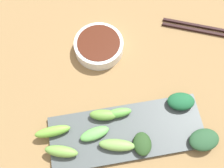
# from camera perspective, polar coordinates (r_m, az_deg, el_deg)

# --- Properties ---
(tabletop) EXTENTS (2.10, 2.10, 0.02)m
(tabletop) POSITION_cam_1_polar(r_m,az_deg,el_deg) (0.82, 0.16, -0.91)
(tabletop) COLOR olive
(tabletop) RESTS_ON ground
(sauce_bowl) EXTENTS (0.14, 0.14, 0.04)m
(sauce_bowl) POSITION_cam_1_polar(r_m,az_deg,el_deg) (0.85, -2.59, 7.44)
(sauce_bowl) COLOR white
(sauce_bowl) RESTS_ON tabletop
(serving_plate) EXTENTS (0.14, 0.39, 0.01)m
(serving_plate) POSITION_cam_1_polar(r_m,az_deg,el_deg) (0.76, 2.90, -9.38)
(serving_plate) COLOR #464E4E
(serving_plate) RESTS_ON tabletop
(broccoli_stalk_0) EXTENTS (0.05, 0.09, 0.03)m
(broccoli_stalk_0) POSITION_cam_1_polar(r_m,az_deg,el_deg) (0.74, -9.85, -12.79)
(broccoli_stalk_0) COLOR #73AA46
(broccoli_stalk_0) RESTS_ON serving_plate
(broccoli_stalk_1) EXTENTS (0.05, 0.08, 0.02)m
(broccoli_stalk_1) POSITION_cam_1_polar(r_m,az_deg,el_deg) (0.74, -3.41, -9.64)
(broccoli_stalk_1) COLOR #61AB51
(broccoli_stalk_1) RESTS_ON serving_plate
(broccoli_leafy_2) EXTENTS (0.06, 0.05, 0.02)m
(broccoli_leafy_2) POSITION_cam_1_polar(r_m,az_deg,el_deg) (0.74, 5.91, -11.52)
(broccoli_leafy_2) COLOR #26451E
(broccoli_leafy_2) RESTS_ON serving_plate
(broccoli_stalk_3) EXTENTS (0.03, 0.09, 0.03)m
(broccoli_stalk_3) POSITION_cam_1_polar(r_m,az_deg,el_deg) (0.75, -11.49, -9.04)
(broccoli_stalk_3) COLOR #73B63E
(broccoli_stalk_3) RESTS_ON serving_plate
(broccoli_stalk_4) EXTENTS (0.04, 0.07, 0.03)m
(broccoli_stalk_4) POSITION_cam_1_polar(r_m,az_deg,el_deg) (0.75, -1.71, -6.05)
(broccoli_stalk_4) COLOR #679E3F
(broccoli_stalk_4) RESTS_ON serving_plate
(broccoli_leafy_5) EXTENTS (0.06, 0.08, 0.02)m
(broccoli_leafy_5) POSITION_cam_1_polar(r_m,az_deg,el_deg) (0.77, 17.48, -10.31)
(broccoli_leafy_5) COLOR #264E2D
(broccoli_leafy_5) RESTS_ON serving_plate
(broccoli_leafy_6) EXTENTS (0.06, 0.08, 0.03)m
(broccoli_leafy_6) POSITION_cam_1_polar(r_m,az_deg,el_deg) (0.78, 13.26, -3.32)
(broccoli_leafy_6) COLOR #1A5932
(broccoli_leafy_6) RESTS_ON serving_plate
(broccoli_stalk_7) EXTENTS (0.05, 0.09, 0.02)m
(broccoli_stalk_7) POSITION_cam_1_polar(r_m,az_deg,el_deg) (0.73, 0.96, -11.81)
(broccoli_stalk_7) COLOR #74A64C
(broccoli_stalk_7) RESTS_ON serving_plate
(broccoli_stalk_8) EXTENTS (0.02, 0.07, 0.02)m
(broccoli_stalk_8) POSITION_cam_1_polar(r_m,az_deg,el_deg) (0.75, 1.14, -5.67)
(broccoli_stalk_8) COLOR #63B847
(broccoli_stalk_8) RESTS_ON serving_plate
(chopsticks) EXTENTS (0.11, 0.22, 0.01)m
(chopsticks) POSITION_cam_1_polar(r_m,az_deg,el_deg) (0.94, 16.85, 10.26)
(chopsticks) COLOR black
(chopsticks) RESTS_ON tabletop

